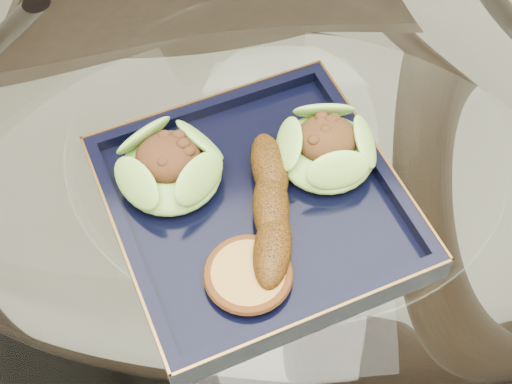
{
  "coord_description": "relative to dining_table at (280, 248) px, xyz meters",
  "views": [
    {
      "loc": [
        -0.06,
        -0.43,
        1.36
      ],
      "look_at": [
        -0.03,
        -0.05,
        0.8
      ],
      "focal_mm": 50.0,
      "sensor_mm": 36.0,
      "label": 1
    }
  ],
  "objects": [
    {
      "name": "dining_table",
      "position": [
        0.0,
        0.0,
        0.0
      ],
      "size": [
        1.13,
        1.13,
        0.77
      ],
      "color": "white",
      "rests_on": "ground"
    },
    {
      "name": "lettuce_wrap_left",
      "position": [
        -0.11,
        -0.02,
        0.2
      ],
      "size": [
        0.13,
        0.13,
        0.04
      ],
      "primitive_type": "ellipsoid",
      "rotation": [
        0.0,
        0.0,
        0.31
      ],
      "color": "#63A02E",
      "rests_on": "navy_plate"
    },
    {
      "name": "roasted_plantain",
      "position": [
        -0.02,
        -0.07,
        0.2
      ],
      "size": [
        0.04,
        0.17,
        0.03
      ],
      "primitive_type": "ellipsoid",
      "rotation": [
        0.0,
        0.0,
        1.52
      ],
      "color": "#563209",
      "rests_on": "navy_plate"
    },
    {
      "name": "navy_plate",
      "position": [
        -0.03,
        -0.05,
        0.17
      ],
      "size": [
        0.34,
        0.34,
        0.02
      ],
      "primitive_type": "cube",
      "rotation": [
        0.0,
        0.0,
        0.33
      ],
      "color": "black",
      "rests_on": "dining_table"
    },
    {
      "name": "lettuce_wrap_right",
      "position": [
        0.04,
        -0.01,
        0.2
      ],
      "size": [
        0.13,
        0.13,
        0.04
      ],
      "primitive_type": "ellipsoid",
      "rotation": [
        0.0,
        0.0,
        -0.39
      ],
      "color": "olive",
      "rests_on": "navy_plate"
    },
    {
      "name": "crumb_patty",
      "position": [
        -0.05,
        -0.13,
        0.19
      ],
      "size": [
        0.09,
        0.09,
        0.01
      ],
      "primitive_type": "cylinder",
      "rotation": [
        0.0,
        0.0,
        0.44
      ],
      "color": "#AE843A",
      "rests_on": "navy_plate"
    }
  ]
}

